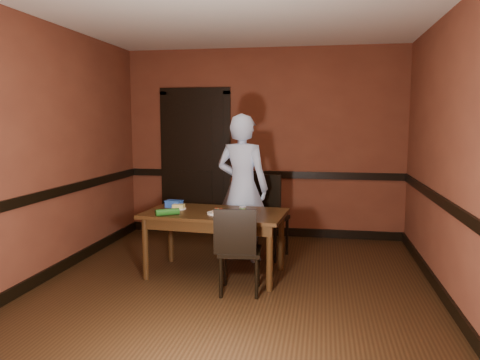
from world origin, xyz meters
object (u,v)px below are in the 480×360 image
(dining_table, at_px, (215,243))
(cheese_saucer, at_px, (179,207))
(chair_near, at_px, (240,249))
(chair_far, at_px, (266,217))
(food_tub, at_px, (174,204))
(sauce_jar, at_px, (243,211))
(sandwich_plate, at_px, (218,212))
(person, at_px, (242,188))

(dining_table, xyz_separation_m, cheese_saucer, (-0.44, 0.09, 0.37))
(dining_table, height_order, chair_near, chair_near)
(chair_far, height_order, chair_near, chair_far)
(chair_near, bearing_deg, food_tub, -42.09)
(dining_table, height_order, sauce_jar, sauce_jar)
(sandwich_plate, height_order, sauce_jar, sauce_jar)
(sauce_jar, bearing_deg, sandwich_plate, 179.22)
(chair_near, bearing_deg, sauce_jar, -89.70)
(sandwich_plate, relative_size, food_tub, 1.17)
(sauce_jar, distance_m, food_tub, 0.89)
(cheese_saucer, bearing_deg, sauce_jar, -14.49)
(cheese_saucer, bearing_deg, dining_table, -11.21)
(sandwich_plate, xyz_separation_m, food_tub, (-0.58, 0.29, 0.02))
(person, xyz_separation_m, sandwich_plate, (-0.13, -0.72, -0.16))
(person, distance_m, food_tub, 0.84)
(chair_far, relative_size, sauce_jar, 11.69)
(sauce_jar, xyz_separation_m, cheese_saucer, (-0.75, 0.20, -0.02))
(dining_table, bearing_deg, food_tub, 165.17)
(sandwich_plate, relative_size, sauce_jar, 2.77)
(sandwich_plate, bearing_deg, dining_table, 118.89)
(dining_table, bearing_deg, sandwich_plate, -56.51)
(sandwich_plate, bearing_deg, cheese_saucer, 158.81)
(person, bearing_deg, dining_table, 86.02)
(chair_far, xyz_separation_m, sandwich_plate, (-0.40, -0.88, 0.21))
(chair_near, distance_m, cheese_saucer, 1.01)
(person, height_order, cheese_saucer, person)
(dining_table, bearing_deg, person, 77.50)
(dining_table, distance_m, food_tub, 0.67)
(chair_near, xyz_separation_m, person, (-0.16, 1.09, 0.45))
(person, height_order, sauce_jar, person)
(food_tub, bearing_deg, dining_table, -10.08)
(chair_far, xyz_separation_m, person, (-0.27, -0.15, 0.37))
(dining_table, distance_m, person, 0.84)
(dining_table, bearing_deg, cheese_saucer, 173.39)
(sandwich_plate, xyz_separation_m, sauce_jar, (0.26, -0.00, 0.03))
(dining_table, height_order, person, person)
(person, distance_m, sandwich_plate, 0.75)
(chair_near, height_order, sandwich_plate, chair_near)
(person, relative_size, cheese_saucer, 10.50)
(chair_far, relative_size, cheese_saucer, 6.01)
(food_tub, bearing_deg, sandwich_plate, -17.18)
(sauce_jar, distance_m, cheese_saucer, 0.78)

